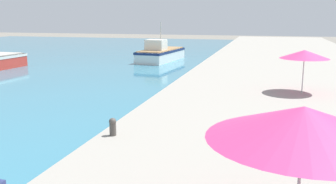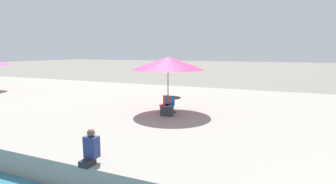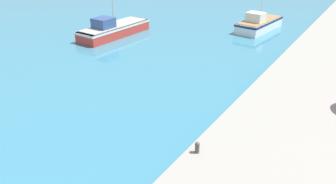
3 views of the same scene
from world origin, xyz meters
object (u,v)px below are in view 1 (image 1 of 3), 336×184
(fishing_boat_mid, at_px, (160,53))
(cafe_umbrella_white, at_px, (304,54))
(mooring_bollard, at_px, (113,126))
(cafe_umbrella_pink, at_px, (303,123))

(fishing_boat_mid, distance_m, cafe_umbrella_white, 22.78)
(cafe_umbrella_white, bearing_deg, mooring_bollard, -126.20)
(cafe_umbrella_pink, height_order, mooring_bollard, cafe_umbrella_pink)
(fishing_boat_mid, xyz_separation_m, mooring_bollard, (6.28, -28.11, 0.23))
(cafe_umbrella_pink, distance_m, cafe_umbrella_white, 15.13)
(fishing_boat_mid, relative_size, cafe_umbrella_pink, 2.38)
(fishing_boat_mid, height_order, cafe_umbrella_pink, fishing_boat_mid)
(cafe_umbrella_pink, bearing_deg, cafe_umbrella_white, 85.04)
(cafe_umbrella_white, distance_m, mooring_bollard, 12.37)
(cafe_umbrella_pink, bearing_deg, mooring_bollard, 138.67)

